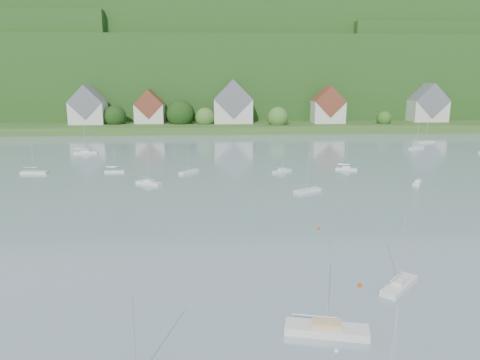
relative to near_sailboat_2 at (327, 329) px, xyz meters
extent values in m
cube|color=#2E4A1B|center=(-7.23, 169.36, 1.01)|extent=(600.00, 60.00, 3.00)
cube|color=#183C13|center=(-7.23, 244.36, 19.51)|extent=(620.00, 160.00, 40.00)
cube|color=#183C13|center=(2.77, 239.36, 27.51)|extent=(240.00, 130.00, 60.00)
sphere|color=#315E22|center=(-14.02, 153.25, 5.17)|extent=(8.19, 8.19, 8.19)
sphere|color=#315E22|center=(-59.19, 155.44, 4.62)|extent=(6.49, 6.49, 6.49)
sphere|color=#315E22|center=(39.62, 161.45, 6.46)|extent=(12.16, 12.16, 12.16)
sphere|color=#315E22|center=(15.76, 149.30, 5.34)|extent=(8.73, 8.73, 8.73)
sphere|color=black|center=(-51.10, 155.23, 5.53)|extent=(9.32, 9.32, 9.32)
sphere|color=#255218|center=(60.61, 151.05, 4.53)|extent=(6.24, 6.24, 6.24)
sphere|color=black|center=(82.20, 163.90, 5.16)|extent=(8.16, 8.16, 8.16)
sphere|color=black|center=(-24.23, 155.72, 6.38)|extent=(11.92, 11.92, 11.92)
sphere|color=#255218|center=(-91.50, 232.51, 51.31)|extent=(10.29, 10.29, 10.29)
sphere|color=black|center=(-75.39, 220.75, 50.76)|extent=(7.18, 7.18, 7.18)
sphere|color=#255218|center=(32.27, 224.39, 59.75)|extent=(12.83, 12.83, 12.83)
sphere|color=#315E22|center=(-47.15, 211.54, 58.94)|extent=(8.18, 8.18, 8.18)
sphere|color=#255218|center=(-6.12, 249.02, 59.73)|extent=(12.73, 12.73, 12.73)
sphere|color=#255218|center=(76.17, 213.90, 59.52)|extent=(11.50, 11.50, 11.50)
sphere|color=#255218|center=(53.48, 244.25, 60.07)|extent=(14.65, 14.65, 14.65)
sphere|color=#255218|center=(112.21, 207.94, 59.21)|extent=(9.76, 9.76, 9.76)
sphere|color=#315E22|center=(-54.37, 243.66, 58.74)|extent=(7.07, 7.07, 7.07)
sphere|color=black|center=(-10.70, 212.67, 58.94)|extent=(8.21, 8.21, 8.21)
sphere|color=#315E22|center=(-30.05, 236.46, 59.65)|extent=(12.24, 12.24, 12.24)
sphere|color=#315E22|center=(107.28, 212.34, 59.08)|extent=(9.00, 9.00, 9.00)
sphere|color=#255218|center=(93.80, 227.34, 58.91)|extent=(8.03, 8.03, 8.03)
sphere|color=#315E22|center=(93.25, 227.72, 48.13)|extent=(14.97, 14.97, 14.97)
sphere|color=#255218|center=(71.44, 225.18, 47.22)|extent=(9.78, 9.78, 9.78)
sphere|color=#255218|center=(112.46, 224.07, 47.61)|extent=(12.02, 12.02, 12.02)
sphere|color=#255218|center=(115.20, 192.10, 47.72)|extent=(12.65, 12.65, 12.65)
sphere|color=#315E22|center=(91.91, 216.59, 47.16)|extent=(9.48, 9.48, 9.48)
sphere|color=#255218|center=(-47.20, 231.50, 41.61)|extent=(12.01, 12.01, 12.01)
sphere|color=black|center=(111.44, 221.72, 42.14)|extent=(15.08, 15.08, 15.08)
sphere|color=#315E22|center=(101.18, 237.39, 42.30)|extent=(15.99, 15.99, 15.99)
sphere|color=black|center=(-10.93, 241.57, 42.26)|extent=(15.72, 15.72, 15.72)
sphere|color=#255218|center=(3.66, 237.29, 41.35)|extent=(10.54, 10.54, 10.54)
cube|color=beige|center=(-62.23, 156.36, 7.01)|extent=(14.00, 10.00, 9.00)
cube|color=#5C5D64|center=(-62.23, 156.36, 11.51)|extent=(14.00, 10.40, 14.00)
cube|color=beige|center=(-37.23, 158.36, 6.51)|extent=(12.00, 9.00, 8.00)
cube|color=brown|center=(-37.23, 158.36, 10.51)|extent=(12.00, 9.36, 12.00)
cube|color=beige|center=(-2.23, 157.36, 7.51)|extent=(16.00, 11.00, 10.00)
cube|color=#5C5D64|center=(-2.23, 157.36, 12.51)|extent=(16.00, 11.44, 16.00)
cube|color=beige|center=(37.77, 155.36, 7.01)|extent=(13.00, 10.00, 9.00)
cube|color=brown|center=(37.77, 155.36, 11.51)|extent=(13.00, 10.40, 13.00)
cube|color=beige|center=(82.77, 159.36, 7.01)|extent=(15.00, 10.00, 9.00)
cube|color=#5C5D64|center=(82.77, 159.36, 11.51)|extent=(15.00, 10.40, 15.00)
cylinder|color=silver|center=(-15.86, -5.64, 3.21)|extent=(0.10, 0.10, 6.39)
cube|color=silver|center=(0.00, 0.00, -0.12)|extent=(7.67, 3.69, 0.74)
cube|color=tan|center=(0.00, 0.00, 0.50)|extent=(2.85, 2.00, 0.50)
cylinder|color=silver|center=(0.00, 0.00, 4.87)|extent=(0.10, 0.10, 9.25)
cylinder|color=silver|center=(-1.08, 0.25, 1.15)|extent=(3.98, 1.00, 0.08)
cube|color=silver|center=(10.01, 8.37, -0.18)|extent=(5.63, 5.76, 0.63)
cube|color=silver|center=(10.01, 8.37, 0.38)|extent=(2.41, 2.44, 0.50)
cylinder|color=silver|center=(10.01, 8.37, 4.07)|extent=(0.10, 0.10, 7.86)
cylinder|color=silver|center=(9.35, 7.69, 1.03)|extent=(2.45, 2.55, 0.08)
sphere|color=silver|center=(0.17, -2.80, -0.49)|extent=(0.41, 0.41, 0.41)
sphere|color=#D63901|center=(5.88, 9.08, -0.49)|extent=(0.49, 0.49, 0.49)
sphere|color=#D63901|center=(5.58, 28.09, -0.49)|extent=(0.42, 0.42, 0.42)
cube|color=silver|center=(8.35, 50.42, -0.20)|extent=(5.96, 4.43, 0.59)
cylinder|color=silver|center=(8.35, 50.42, 3.81)|extent=(0.10, 0.10, 7.42)
cylinder|color=silver|center=(7.58, 49.97, 1.00)|extent=(2.86, 1.72, 0.08)
cube|color=silver|center=(-48.17, 98.69, -0.17)|extent=(6.65, 2.73, 0.65)
cube|color=silver|center=(-48.17, 98.69, 0.40)|extent=(2.42, 1.58, 0.50)
cylinder|color=silver|center=(-48.17, 98.69, 4.18)|extent=(0.10, 0.10, 8.06)
cylinder|color=silver|center=(-49.12, 98.55, 1.05)|extent=(3.52, 0.60, 0.08)
cube|color=silver|center=(62.42, 115.30, -0.19)|extent=(6.33, 3.92, 0.61)
cylinder|color=silver|center=(62.42, 115.30, 3.95)|extent=(0.10, 0.10, 7.67)
cylinder|color=silver|center=(61.56, 114.95, 1.02)|extent=(3.15, 1.35, 0.08)
cube|color=silver|center=(33.25, 56.12, -0.26)|extent=(3.68, 4.64, 0.47)
cube|color=silver|center=(33.25, 56.12, 0.22)|extent=(1.67, 1.88, 0.50)
cylinder|color=silver|center=(33.25, 56.12, 2.91)|extent=(0.10, 0.10, 5.86)
cylinder|color=silver|center=(32.86, 55.54, 0.87)|extent=(1.49, 2.20, 0.08)
cube|color=silver|center=(-33.80, 71.34, -0.26)|extent=(4.66, 1.35, 0.46)
cylinder|color=silver|center=(-33.80, 71.34, 2.88)|extent=(0.10, 0.10, 5.81)
cylinder|color=silver|center=(-34.50, 71.34, 0.87)|extent=(2.56, 0.11, 0.08)
cube|color=silver|center=(-16.13, 69.90, -0.22)|extent=(4.79, 5.28, 0.56)
cylinder|color=silver|center=(-16.13, 69.90, 3.55)|extent=(0.10, 0.10, 6.98)
cylinder|color=silver|center=(-16.67, 69.26, 0.96)|extent=(2.04, 2.40, 0.08)
cube|color=silver|center=(6.05, 69.47, -0.24)|extent=(5.00, 4.15, 0.51)
cube|color=silver|center=(6.05, 69.47, 0.27)|extent=(2.04, 1.86, 0.50)
cylinder|color=silver|center=(6.05, 69.47, 3.22)|extent=(0.10, 0.10, 6.41)
cylinder|color=silver|center=(5.42, 69.03, 0.92)|extent=(2.34, 1.70, 0.08)
cube|color=silver|center=(-52.44, 70.96, -0.19)|extent=(6.22, 2.14, 0.61)
cylinder|color=silver|center=(-52.44, 70.96, 3.94)|extent=(0.10, 0.10, 7.64)
cylinder|color=silver|center=(-53.35, 71.02, 1.02)|extent=(3.36, 0.32, 0.08)
cube|color=silver|center=(-23.96, 58.55, -0.20)|extent=(5.87, 4.40, 0.59)
cube|color=silver|center=(-23.96, 58.55, 0.34)|extent=(2.35, 2.03, 0.50)
cylinder|color=silver|center=(-23.96, 58.55, 3.75)|extent=(0.10, 0.10, 7.32)
cylinder|color=silver|center=(-24.72, 58.99, 0.99)|extent=(2.81, 1.71, 0.08)
cube|color=silver|center=(53.39, 102.38, -0.21)|extent=(5.72, 4.27, 0.57)
cylinder|color=silver|center=(53.39, 102.38, 3.63)|extent=(0.10, 0.10, 7.12)
cylinder|color=silver|center=(52.65, 101.95, 0.98)|extent=(2.74, 1.66, 0.08)
cube|color=silver|center=(22.07, 71.17, -0.23)|extent=(5.38, 2.94, 0.52)
cube|color=silver|center=(22.07, 71.17, 0.27)|extent=(2.04, 1.51, 0.50)
cylinder|color=silver|center=(22.07, 71.17, 3.27)|extent=(0.10, 0.10, 6.48)
cylinder|color=silver|center=(21.32, 71.40, 0.92)|extent=(2.75, 0.93, 0.08)
camera|label=1|loc=(-9.69, -36.11, 22.03)|focal=34.07mm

